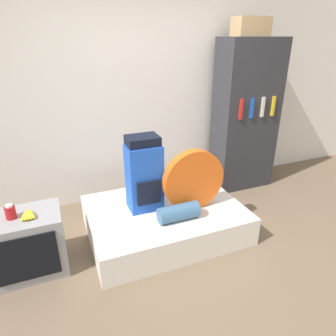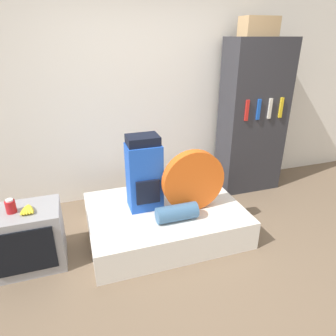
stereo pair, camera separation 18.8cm
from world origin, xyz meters
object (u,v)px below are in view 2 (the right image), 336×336
object	(u,v)px
backpack	(144,174)
television	(27,238)
tent_bag	(193,181)
sleeping_roll	(177,213)
canister	(11,206)
bookshelf	(253,118)
cardboard_box	(259,26)

from	to	relation	value
backpack	television	bearing A→B (deg)	-171.05
tent_bag	sleeping_roll	world-z (taller)	tent_bag
tent_bag	canister	world-z (taller)	tent_bag
sleeping_roll	canister	world-z (taller)	canister
television	backpack	bearing A→B (deg)	8.95
canister	bookshelf	size ratio (longest dim) A/B	0.06
canister	cardboard_box	distance (m)	3.25
canister	bookshelf	world-z (taller)	bookshelf
backpack	bookshelf	bearing A→B (deg)	20.58
backpack	television	xyz separation A→B (m)	(-1.16, -0.18, -0.40)
sleeping_roll	canister	xyz separation A→B (m)	(-1.46, 0.17, 0.25)
tent_bag	canister	xyz separation A→B (m)	(-1.69, 0.02, 0.01)
backpack	cardboard_box	size ratio (longest dim) A/B	1.83
tent_bag	canister	distance (m)	1.69
tent_bag	television	world-z (taller)	tent_bag
tent_bag	television	size ratio (longest dim) A/B	1.03
canister	cardboard_box	xyz separation A→B (m)	(2.80, 0.79, 1.44)
sleeping_roll	canister	distance (m)	1.50
sleeping_roll	tent_bag	bearing A→B (deg)	33.82
canister	tent_bag	bearing A→B (deg)	-0.61
backpack	cardboard_box	bearing A→B (deg)	21.18
tent_bag	sleeping_roll	distance (m)	0.37
sleeping_roll	backpack	bearing A→B (deg)	123.37
television	cardboard_box	xyz separation A→B (m)	(2.74, 0.79, 1.80)
tent_bag	television	bearing A→B (deg)	179.39
backpack	tent_bag	world-z (taller)	backpack
tent_bag	television	xyz separation A→B (m)	(-1.62, 0.02, -0.34)
tent_bag	bookshelf	bearing A→B (deg)	34.74
cardboard_box	tent_bag	bearing A→B (deg)	-143.92
backpack	sleeping_roll	size ratio (longest dim) A/B	1.91
backpack	tent_bag	xyz separation A→B (m)	(0.46, -0.20, -0.06)
tent_bag	bookshelf	xyz separation A→B (m)	(1.18, 0.82, 0.36)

